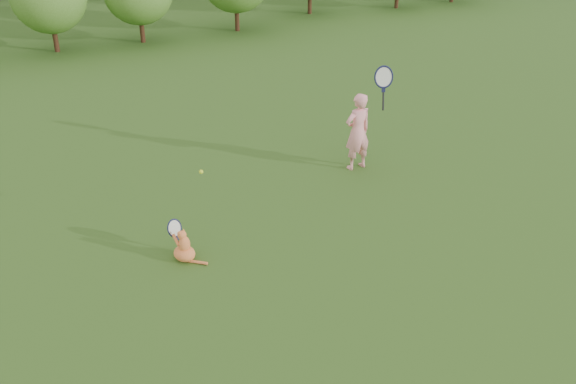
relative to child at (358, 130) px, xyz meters
name	(u,v)px	position (x,y,z in m)	size (l,w,h in m)	color
ground	(301,266)	(-2.29, -2.29, -0.72)	(100.00, 100.00, 0.00)	#254B15
child	(358,130)	(0.00, 0.00, 0.00)	(0.79, 0.50, 2.05)	pink
cat	(183,244)	(-3.64, -1.43, -0.48)	(0.45, 0.67, 0.62)	orange
tennis_ball	(201,172)	(-3.15, -0.90, 0.27)	(0.06, 0.06, 0.06)	yellow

